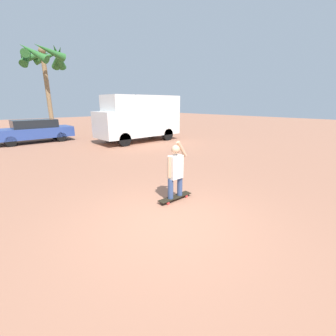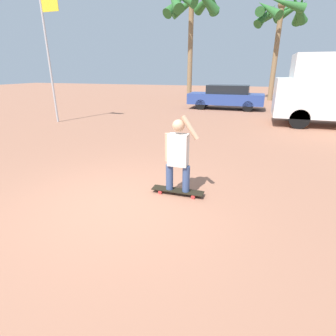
# 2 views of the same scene
# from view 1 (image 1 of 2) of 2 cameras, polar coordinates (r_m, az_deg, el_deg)

# --- Properties ---
(ground_plane) EXTENTS (80.00, 80.00, 0.00)m
(ground_plane) POSITION_cam_1_polar(r_m,az_deg,el_deg) (4.94, -0.44, -13.84)
(ground_plane) COLOR #A36B51
(skateboard) EXTENTS (1.02, 0.23, 0.09)m
(skateboard) POSITION_cam_1_polar(r_m,az_deg,el_deg) (5.99, 1.83, -7.41)
(skateboard) COLOR black
(skateboard) RESTS_ON ground_plane
(person_skateboarder) EXTENTS (0.65, 0.22, 1.47)m
(person_skateboarder) POSITION_cam_1_polar(r_m,az_deg,el_deg) (5.72, 1.89, -0.21)
(person_skateboarder) COLOR #384C7A
(person_skateboarder) RESTS_ON skateboard
(camper_van) EXTENTS (5.49, 2.14, 2.95)m
(camper_van) POSITION_cam_1_polar(r_m,az_deg,el_deg) (15.22, -7.19, 12.78)
(camper_van) COLOR black
(camper_van) RESTS_ON ground_plane
(parked_car_blue) EXTENTS (4.56, 1.72, 1.46)m
(parked_car_blue) POSITION_cam_1_polar(r_m,az_deg,el_deg) (17.02, -30.87, 8.16)
(parked_car_blue) COLOR black
(parked_car_blue) RESTS_ON ground_plane
(palm_tree_near_van) EXTENTS (3.99, 4.02, 7.38)m
(palm_tree_near_van) POSITION_cam_1_polar(r_m,az_deg,el_deg) (24.14, -29.19, 23.19)
(palm_tree_near_van) COLOR #8E704C
(palm_tree_near_van) RESTS_ON ground_plane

